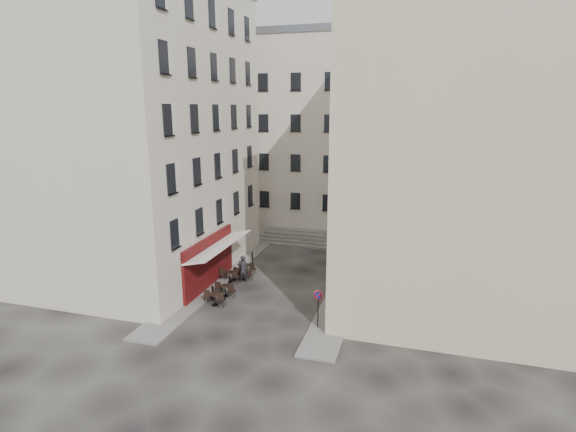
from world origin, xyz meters
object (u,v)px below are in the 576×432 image
at_px(no_parking_sign, 318,302).
at_px(pedestrian, 243,269).
at_px(bistro_table_a, 215,298).
at_px(bistro_table_b, 225,289).

bearing_deg(no_parking_sign, pedestrian, 149.55).
distance_m(bistro_table_a, pedestrian, 4.10).
xyz_separation_m(no_parking_sign, pedestrian, (-6.52, 5.27, -0.66)).
distance_m(no_parking_sign, pedestrian, 8.41).
bearing_deg(no_parking_sign, bistro_table_a, 178.39).
relative_size(bistro_table_a, bistro_table_b, 1.00).
bearing_deg(pedestrian, no_parking_sign, 120.77).
bearing_deg(bistro_table_a, pedestrian, 87.24).
bearing_deg(bistro_table_a, no_parking_sign, -10.10).
bearing_deg(bistro_table_b, pedestrian, 87.08).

